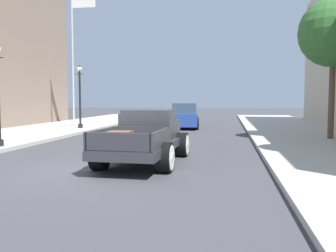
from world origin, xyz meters
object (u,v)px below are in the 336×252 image
car_background_blue (185,117)px  flagpole (76,42)px  street_tree_second (334,33)px  hotrod_truck_gunmetal (147,137)px  street_lamp_far (80,91)px

car_background_blue → flagpole: bearing=-176.4°
flagpole → street_tree_second: flagpole is taller
hotrod_truck_gunmetal → flagpole: (-7.72, 12.42, 5.02)m
car_background_blue → flagpole: size_ratio=0.48×
hotrod_truck_gunmetal → street_lamp_far: 12.09m
street_lamp_far → street_tree_second: 14.21m
car_background_blue → flagpole: 8.91m
street_tree_second → street_lamp_far: bearing=164.2°
hotrod_truck_gunmetal → street_lamp_far: (-6.48, 10.07, 1.63)m
street_lamp_far → street_tree_second: street_tree_second is taller
flagpole → car_background_blue: bearing=3.6°
hotrod_truck_gunmetal → street_tree_second: street_tree_second is taller
flagpole → street_lamp_far: bearing=-62.1°
street_tree_second → flagpole: bearing=157.3°
hotrod_truck_gunmetal → car_background_blue: car_background_blue is taller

